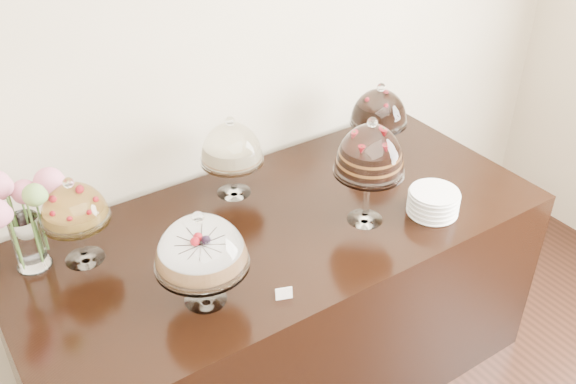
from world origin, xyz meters
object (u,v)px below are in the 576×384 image
plate_stack (433,202)px  cake_stand_fruit_tart (74,208)px  cake_stand_dark_choco (379,110)px  cake_stand_choco_layer (370,154)px  display_counter (282,304)px  flower_vase (20,208)px  cake_stand_cheesecake (231,147)px  cake_stand_sugar_sponge (201,247)px

plate_stack → cake_stand_fruit_tart: bearing=158.6°
cake_stand_dark_choco → cake_stand_fruit_tart: bearing=-179.3°
cake_stand_choco_layer → cake_stand_dark_choco: size_ratio=1.33×
cake_stand_choco_layer → cake_stand_fruit_tart: size_ratio=1.29×
display_counter → cake_stand_fruit_tart: cake_stand_fruit_tart is taller
flower_vase → plate_stack: flower_vase is taller
cake_stand_dark_choco → display_counter: bearing=-161.1°
cake_stand_choco_layer → cake_stand_cheesecake: cake_stand_choco_layer is taller
display_counter → cake_stand_sugar_sponge: bearing=-153.7°
cake_stand_choco_layer → cake_stand_fruit_tart: (-1.04, 0.39, -0.08)m
display_counter → plate_stack: bearing=-27.1°
cake_stand_sugar_sponge → cake_stand_fruit_tart: bearing=121.3°
cake_stand_cheesecake → flower_vase: size_ratio=0.87×
display_counter → cake_stand_dark_choco: cake_stand_dark_choco is taller
cake_stand_cheesecake → cake_stand_fruit_tart: (-0.69, -0.08, 0.01)m
cake_stand_sugar_sponge → cake_stand_choco_layer: 0.77m
cake_stand_fruit_tart → plate_stack: 1.42m
cake_stand_fruit_tart → flower_vase: flower_vase is taller
cake_stand_fruit_tart → flower_vase: 0.18m
display_counter → plate_stack: (0.56, -0.29, 0.50)m
cake_stand_cheesecake → cake_stand_dark_choco: size_ratio=1.05×
cake_stand_cheesecake → cake_stand_dark_choco: 0.76m
display_counter → plate_stack: plate_stack is taller
display_counter → cake_stand_fruit_tart: bearing=163.2°
cake_stand_sugar_sponge → flower_vase: (-0.44, 0.52, 0.03)m
cake_stand_sugar_sponge → display_counter: bearing=26.3°
cake_stand_fruit_tart → cake_stand_cheesecake: bearing=6.6°
cake_stand_sugar_sponge → plate_stack: (1.03, -0.06, -0.18)m
cake_stand_choco_layer → flower_vase: size_ratio=1.10×
cake_stand_sugar_sponge → cake_stand_cheesecake: cake_stand_sugar_sponge is taller
display_counter → cake_stand_cheesecake: cake_stand_cheesecake is taller
plate_stack → cake_stand_choco_layer: bearing=155.4°
cake_stand_sugar_sponge → cake_stand_choco_layer: bearing=4.7°
cake_stand_cheesecake → cake_stand_choco_layer: bearing=-53.5°
cake_stand_sugar_sponge → cake_stand_cheesecake: bearing=52.0°
cake_stand_sugar_sponge → cake_stand_cheesecake: 0.68m
display_counter → cake_stand_dark_choco: (0.71, 0.24, 0.67)m
cake_stand_dark_choco → cake_stand_choco_layer: bearing=-134.7°
plate_stack → display_counter: bearing=152.9°
cake_stand_fruit_tart → plate_stack: size_ratio=1.75×
cake_stand_sugar_sponge → plate_stack: size_ratio=1.82×
cake_stand_sugar_sponge → cake_stand_dark_choco: size_ratio=1.07×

